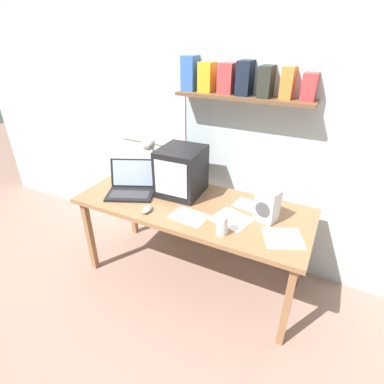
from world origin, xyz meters
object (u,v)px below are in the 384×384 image
Objects in this scene: laptop at (131,185)px; computer_mouse at (147,210)px; desk_lamp at (149,148)px; loose_paper_near_monitor at (283,238)px; crt_monitor at (181,171)px; loose_paper_near_laptop at (189,216)px; corner_desk at (192,210)px; juice_glass at (222,226)px; printed_handout at (232,219)px; open_notebook at (249,205)px; space_heater at (267,205)px.

laptop reaches higher than computer_mouse.
desk_lamp reaches higher than loose_paper_near_monitor.
crt_monitor is 0.41m from loose_paper_near_laptop.
laptop reaches higher than corner_desk.
juice_glass is (0.85, -0.20, -0.00)m from laptop.
printed_handout is (0.57, 0.18, -0.01)m from computer_mouse.
desk_lamp is (-0.33, 0.07, 0.11)m from crt_monitor.
crt_monitor is 1.42× the size of loose_paper_near_laptop.
open_notebook is (0.62, 0.41, -0.01)m from computer_mouse.
crt_monitor is at bearing 140.97° from corner_desk.
loose_paper_near_monitor is (0.70, -0.12, 0.06)m from corner_desk.
printed_handout is at bearing -136.71° from space_heater.
space_heater reaches higher than loose_paper_near_monitor.
desk_lamp is 0.91m from printed_handout.
corner_desk is 4.44× the size of desk_lamp.
printed_handout is (0.82, -0.25, -0.29)m from desk_lamp.
juice_glass is at bearing -39.37° from crt_monitor.
crt_monitor is 1.25× the size of printed_handout.
loose_paper_near_laptop is at bearing -35.98° from laptop.
printed_handout is 1.32× the size of open_notebook.
open_notebook is at bearing -10.57° from laptop.
crt_monitor reaches higher than juice_glass.
space_heater is (1.03, -0.16, -0.18)m from desk_lamp.
desk_lamp is at bearing 162.86° from printed_handout.
desk_lamp is at bearing 158.46° from corner_desk.
laptop is at bearing 168.18° from loose_paper_near_laptop.
open_notebook is (0.32, 0.34, 0.00)m from loose_paper_near_laptop.
loose_paper_near_monitor is at bearing -9.80° from corner_desk.
corner_desk is 0.53m from laptop.
space_heater is 1.03× the size of open_notebook.
space_heater is at bearing -40.36° from open_notebook.
printed_handout is at bearing 17.32° from computer_mouse.
laptop is 1.46× the size of loose_paper_near_monitor.
laptop reaches higher than loose_paper_near_laptop.
corner_desk is at bearing -156.02° from open_notebook.
loose_paper_near_laptop is at bearing 13.85° from computer_mouse.
open_notebook is at bearing 23.98° from corner_desk.
crt_monitor is 0.57m from open_notebook.
loose_paper_near_laptop is (-0.48, -0.20, -0.11)m from space_heater.
computer_mouse is (0.28, -0.19, -0.05)m from laptop.
open_notebook is (0.90, 0.22, -0.06)m from laptop.
desk_lamp reaches higher than corner_desk.
space_heater is 2.07× the size of computer_mouse.
computer_mouse is 0.94m from loose_paper_near_monitor.
desk_lamp is 1.76× the size of open_notebook.
space_heater reaches higher than corner_desk.
juice_glass reaches higher than corner_desk.
laptop is at bearing -157.41° from space_heater.
loose_paper_near_laptop is at bearing -159.10° from printed_handout.
desk_lamp is 1.34× the size of printed_handout.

